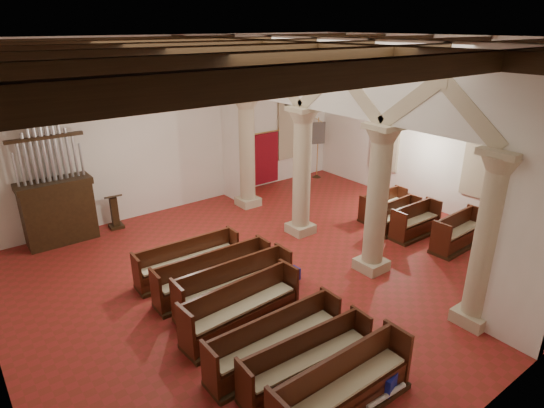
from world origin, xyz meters
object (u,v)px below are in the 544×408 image
(processional_banner, at_px, (317,159))
(nave_pew_0, at_px, (343,395))
(lectern, at_px, (115,214))
(pipe_organ, at_px, (56,200))
(aisle_pew_0, at_px, (457,236))

(processional_banner, xyz_separation_m, nave_pew_0, (-8.51, -9.92, -0.45))
(nave_pew_0, bearing_deg, lectern, 92.52)
(lectern, bearing_deg, nave_pew_0, -83.60)
(pipe_organ, height_order, lectern, pipe_organ)
(processional_banner, bearing_deg, pipe_organ, -157.34)
(processional_banner, relative_size, nave_pew_0, 0.92)
(processional_banner, bearing_deg, aisle_pew_0, -75.79)
(pipe_organ, bearing_deg, nave_pew_0, -78.30)
(processional_banner, height_order, aisle_pew_0, processional_banner)
(lectern, height_order, processional_banner, processional_banner)
(pipe_organ, xyz_separation_m, nave_pew_0, (2.08, -10.03, -0.99))
(processional_banner, bearing_deg, lectern, -157.38)
(lectern, height_order, nave_pew_0, lectern)
(pipe_organ, distance_m, nave_pew_0, 10.29)
(pipe_organ, xyz_separation_m, lectern, (1.67, -0.01, -0.86))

